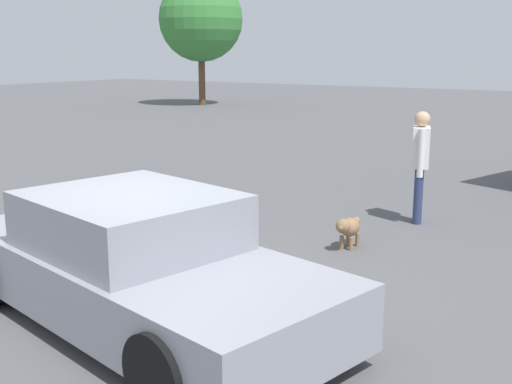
{
  "coord_description": "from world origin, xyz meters",
  "views": [
    {
      "loc": [
        4.12,
        -4.34,
        2.51
      ],
      "look_at": [
        0.1,
        1.78,
        0.9
      ],
      "focal_mm": 44.79,
      "sensor_mm": 36.0,
      "label": 1
    }
  ],
  "objects": [
    {
      "name": "sedan_foreground",
      "position": [
        0.08,
        -0.22,
        0.57
      ],
      "size": [
        4.53,
        2.57,
        1.24
      ],
      "rotation": [
        0.0,
        0.0,
        -0.21
      ],
      "color": "gray",
      "rests_on": "ground_plane"
    },
    {
      "name": "dog",
      "position": [
        0.74,
        2.99,
        0.28
      ],
      "size": [
        0.25,
        0.6,
        0.44
      ],
      "rotation": [
        0.0,
        0.0,
        4.75
      ],
      "color": "olive",
      "rests_on": "ground_plane"
    },
    {
      "name": "pedestrian",
      "position": [
        1.05,
        4.75,
        0.99
      ],
      "size": [
        0.36,
        0.54,
        1.67
      ],
      "rotation": [
        0.0,
        0.0,
        0.35
      ],
      "color": "navy",
      "rests_on": "ground_plane"
    },
    {
      "name": "ground_plane",
      "position": [
        0.0,
        0.0,
        0.0
      ],
      "size": [
        80.0,
        80.0,
        0.0
      ],
      "primitive_type": "plane",
      "color": "#515154"
    },
    {
      "name": "tree_back_center",
      "position": [
        -15.06,
        20.15,
        3.99
      ],
      "size": [
        3.94,
        3.94,
        5.98
      ],
      "color": "brown",
      "rests_on": "ground_plane"
    }
  ]
}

